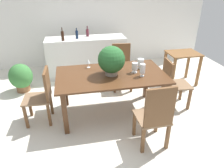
{
  "coord_description": "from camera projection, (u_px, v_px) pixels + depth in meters",
  "views": [
    {
      "loc": [
        -0.62,
        -3.1,
        2.18
      ],
      "look_at": [
        0.01,
        -0.04,
        0.59
      ],
      "focal_mm": 32.94,
      "sensor_mm": 36.0,
      "label": 1
    }
  ],
  "objects": [
    {
      "name": "crystal_vase_right",
      "position": [
        141.0,
        63.0,
        3.63
      ],
      "size": [
        0.11,
        0.11,
        0.17
      ],
      "color": "silver",
      "rests_on": "dining_table"
    },
    {
      "name": "wine_bottle_green",
      "position": [
        63.0,
        36.0,
        4.58
      ],
      "size": [
        0.06,
        0.06,
        0.29
      ],
      "color": "black",
      "rests_on": "kitchen_counter"
    },
    {
      "name": "chair_far_right",
      "position": [
        121.0,
        64.0,
        4.46
      ],
      "size": [
        0.47,
        0.45,
        0.97
      ],
      "rotation": [
        0.0,
        0.0,
        -0.09
      ],
      "color": "brown",
      "rests_on": "ground"
    },
    {
      "name": "crystal_vase_center_near",
      "position": [
        135.0,
        67.0,
        3.45
      ],
      "size": [
        0.1,
        0.1,
        0.18
      ],
      "color": "silver",
      "rests_on": "dining_table"
    },
    {
      "name": "back_wall",
      "position": [
        92.0,
        16.0,
        5.48
      ],
      "size": [
        6.4,
        0.1,
        2.6
      ],
      "primitive_type": "cube",
      "color": "white",
      "rests_on": "ground"
    },
    {
      "name": "chair_head_end",
      "position": [
        42.0,
        94.0,
        3.35
      ],
      "size": [
        0.45,
        0.44,
        0.94
      ],
      "rotation": [
        0.0,
        0.0,
        -1.61
      ],
      "color": "brown",
      "rests_on": "ground"
    },
    {
      "name": "wine_glass",
      "position": [
        88.0,
        62.0,
        3.65
      ],
      "size": [
        0.07,
        0.07,
        0.15
      ],
      "color": "silver",
      "rests_on": "dining_table"
    },
    {
      "name": "chair_foot_end",
      "position": [
        172.0,
        82.0,
        3.77
      ],
      "size": [
        0.49,
        0.46,
        0.92
      ],
      "rotation": [
        0.0,
        0.0,
        1.5
      ],
      "color": "brown",
      "rests_on": "ground"
    },
    {
      "name": "wine_bottle_tall",
      "position": [
        87.0,
        33.0,
        4.94
      ],
      "size": [
        0.07,
        0.07,
        0.25
      ],
      "color": "#511E28",
      "rests_on": "kitchen_counter"
    },
    {
      "name": "chair_near_right",
      "position": [
        155.0,
        115.0,
        2.76
      ],
      "size": [
        0.45,
        0.46,
        1.02
      ],
      "rotation": [
        0.0,
        0.0,
        3.16
      ],
      "color": "brown",
      "rests_on": "ground"
    },
    {
      "name": "ground_plane",
      "position": [
        111.0,
        111.0,
        3.8
      ],
      "size": [
        7.04,
        7.04,
        0.0
      ],
      "primitive_type": "plane",
      "color": "silver"
    },
    {
      "name": "side_table",
      "position": [
        182.0,
        60.0,
        4.61
      ],
      "size": [
        0.69,
        0.54,
        0.74
      ],
      "color": "brown",
      "rests_on": "ground"
    },
    {
      "name": "potted_plant_floor",
      "position": [
        21.0,
        77.0,
        4.37
      ],
      "size": [
        0.48,
        0.48,
        0.62
      ],
      "color": "brown",
      "rests_on": "ground"
    },
    {
      "name": "kitchen_counter",
      "position": [
        87.0,
        57.0,
        5.08
      ],
      "size": [
        1.89,
        0.56,
        0.95
      ],
      "primitive_type": "cube",
      "color": "silver",
      "rests_on": "ground"
    },
    {
      "name": "wine_bottle_amber",
      "position": [
        77.0,
        34.0,
        4.75
      ],
      "size": [
        0.06,
        0.06,
        0.24
      ],
      "color": "#0F1E38",
      "rests_on": "kitchen_counter"
    },
    {
      "name": "dining_table",
      "position": [
        111.0,
        79.0,
        3.48
      ],
      "size": [
        1.82,
        1.06,
        0.77
      ],
      "color": "#4C2D19",
      "rests_on": "ground"
    },
    {
      "name": "crystal_vase_left",
      "position": [
        143.0,
        69.0,
        3.31
      ],
      "size": [
        0.09,
        0.09,
        0.21
      ],
      "color": "silver",
      "rests_on": "dining_table"
    },
    {
      "name": "flower_centerpiece",
      "position": [
        111.0,
        60.0,
        3.31
      ],
      "size": [
        0.44,
        0.44,
        0.48
      ],
      "color": "gray",
      "rests_on": "dining_table"
    }
  ]
}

